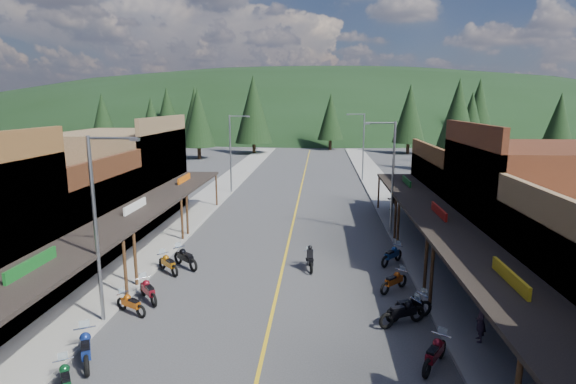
% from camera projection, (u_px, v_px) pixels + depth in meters
% --- Properties ---
extents(ground, '(220.00, 220.00, 0.00)m').
position_uv_depth(ground, '(281.00, 275.00, 24.58)').
color(ground, '#38383A').
rests_on(ground, ground).
extents(centerline, '(0.15, 90.00, 0.01)m').
position_uv_depth(centerline, '(299.00, 198.00, 44.13)').
color(centerline, gold).
rests_on(centerline, ground).
extents(sidewalk_west, '(3.40, 94.00, 0.15)m').
position_uv_depth(sidewalk_west, '(212.00, 196.00, 44.73)').
color(sidewalk_west, gray).
rests_on(sidewalk_west, ground).
extents(sidewalk_east, '(3.40, 94.00, 0.15)m').
position_uv_depth(sidewalk_east, '(388.00, 199.00, 43.51)').
color(sidewalk_east, gray).
rests_on(sidewalk_east, ground).
extents(shop_west_2, '(10.90, 9.00, 6.20)m').
position_uv_depth(shop_west_2, '(54.00, 218.00, 26.71)').
color(shop_west_2, '#3F2111').
rests_on(shop_west_2, ground).
extents(shop_west_3, '(10.90, 10.20, 8.20)m').
position_uv_depth(shop_west_3, '(122.00, 175.00, 35.90)').
color(shop_west_3, brown).
rests_on(shop_west_3, ground).
extents(shop_east_2, '(10.90, 9.00, 8.20)m').
position_uv_depth(shop_east_2, '(534.00, 209.00, 24.58)').
color(shop_east_2, '#562B19').
rests_on(shop_east_2, ground).
extents(shop_east_3, '(10.90, 10.20, 6.20)m').
position_uv_depth(shop_east_3, '(474.00, 192.00, 34.16)').
color(shop_east_3, '#4C2D16').
rests_on(shop_east_3, ground).
extents(streetlight_0, '(2.16, 0.18, 8.00)m').
position_uv_depth(streetlight_0, '(99.00, 222.00, 18.32)').
color(streetlight_0, gray).
rests_on(streetlight_0, ground).
extents(streetlight_1, '(2.16, 0.18, 8.00)m').
position_uv_depth(streetlight_1, '(232.00, 150.00, 45.70)').
color(streetlight_1, gray).
rests_on(streetlight_1, ground).
extents(streetlight_2, '(2.16, 0.18, 8.00)m').
position_uv_depth(streetlight_2, '(391.00, 173.00, 31.03)').
color(streetlight_2, gray).
rests_on(streetlight_2, ground).
extents(streetlight_3, '(2.16, 0.18, 8.00)m').
position_uv_depth(streetlight_3, '(362.00, 144.00, 52.55)').
color(streetlight_3, gray).
rests_on(streetlight_3, ground).
extents(ridge_hill, '(310.00, 140.00, 60.00)m').
position_uv_depth(ridge_hill, '(315.00, 129.00, 156.59)').
color(ridge_hill, black).
rests_on(ridge_hill, ground).
extents(pine_0, '(5.04, 5.04, 11.00)m').
position_uv_depth(pine_0, '(103.00, 117.00, 86.73)').
color(pine_0, black).
rests_on(pine_0, ground).
extents(pine_1, '(5.88, 5.88, 12.50)m').
position_uv_depth(pine_1, '(195.00, 112.00, 93.29)').
color(pine_1, black).
rests_on(pine_1, ground).
extents(pine_2, '(6.72, 6.72, 14.00)m').
position_uv_depth(pine_2, '(253.00, 109.00, 80.42)').
color(pine_2, black).
rests_on(pine_2, ground).
extents(pine_3, '(5.04, 5.04, 11.00)m').
position_uv_depth(pine_3, '(331.00, 117.00, 87.56)').
color(pine_3, black).
rests_on(pine_3, ground).
extents(pine_4, '(5.88, 5.88, 12.50)m').
position_uv_depth(pine_4, '(410.00, 114.00, 80.56)').
color(pine_4, black).
rests_on(pine_4, ground).
extents(pine_5, '(6.72, 6.72, 14.00)m').
position_uv_depth(pine_5, '(478.00, 108.00, 91.02)').
color(pine_5, black).
rests_on(pine_5, ground).
extents(pine_6, '(5.04, 5.04, 11.00)m').
position_uv_depth(pine_6, '(559.00, 117.00, 82.66)').
color(pine_6, black).
rests_on(pine_6, ground).
extents(pine_7, '(5.88, 5.88, 12.50)m').
position_uv_depth(pine_7, '(167.00, 111.00, 99.71)').
color(pine_7, black).
rests_on(pine_7, ground).
extents(pine_8, '(4.48, 4.48, 10.00)m').
position_uv_depth(pine_8, '(152.00, 126.00, 64.06)').
color(pine_8, black).
rests_on(pine_8, ground).
extents(pine_9, '(4.93, 4.93, 10.80)m').
position_uv_depth(pine_9, '(471.00, 122.00, 65.64)').
color(pine_9, black).
rests_on(pine_9, ground).
extents(pine_10, '(5.38, 5.38, 11.60)m').
position_uv_depth(pine_10, '(198.00, 118.00, 73.40)').
color(pine_10, black).
rests_on(pine_10, ground).
extents(pine_11, '(5.82, 5.82, 12.40)m').
position_uv_depth(pine_11, '(457.00, 118.00, 58.92)').
color(pine_11, black).
rests_on(pine_11, ground).
extents(bike_west_3, '(1.62, 1.96, 1.11)m').
position_uv_depth(bike_west_3, '(66.00, 378.00, 14.45)').
color(bike_west_3, '#0D421F').
rests_on(bike_west_3, ground).
extents(bike_west_4, '(1.77, 2.37, 1.31)m').
position_uv_depth(bike_west_4, '(86.00, 347.00, 16.11)').
color(bike_west_4, navy).
rests_on(bike_west_4, ground).
extents(bike_west_5, '(1.93, 1.46, 1.07)m').
position_uv_depth(bike_west_5, '(131.00, 303.00, 19.92)').
color(bike_west_5, '#AE4D0C').
rests_on(bike_west_5, ground).
extents(bike_west_6, '(1.87, 2.06, 1.20)m').
position_uv_depth(bike_west_6, '(148.00, 289.00, 21.19)').
color(bike_west_6, maroon).
rests_on(bike_west_6, ground).
extents(bike_west_7, '(1.98, 1.97, 1.20)m').
position_uv_depth(bike_west_7, '(168.00, 263.00, 24.70)').
color(bike_west_7, '#9A590B').
rests_on(bike_west_7, ground).
extents(bike_west_8, '(2.21, 2.10, 1.31)m').
position_uv_depth(bike_west_8, '(185.00, 257.00, 25.47)').
color(bike_west_8, black).
rests_on(bike_west_8, ground).
extents(bike_east_4, '(1.75, 2.18, 1.22)m').
position_uv_depth(bike_east_4, '(435.00, 352.00, 15.87)').
color(bike_east_4, maroon).
rests_on(bike_east_4, ground).
extents(bike_east_5, '(2.31, 1.67, 1.27)m').
position_uv_depth(bike_east_5, '(403.00, 311.00, 18.89)').
color(bike_east_5, black).
rests_on(bike_east_5, ground).
extents(bike_east_6, '(2.37, 1.65, 1.29)m').
position_uv_depth(bike_east_6, '(409.00, 306.00, 19.39)').
color(bike_east_6, black).
rests_on(bike_east_6, ground).
extents(bike_east_7, '(1.91, 1.91, 1.16)m').
position_uv_depth(bike_east_7, '(394.00, 280.00, 22.35)').
color(bike_east_7, '#AF440C').
rests_on(bike_east_7, ground).
extents(bike_east_8, '(1.88, 2.11, 1.22)m').
position_uv_depth(bike_east_8, '(392.00, 254.00, 26.07)').
color(bike_east_8, navy).
rests_on(bike_east_8, ground).
extents(rider_on_bike, '(0.92, 2.03, 1.49)m').
position_uv_depth(rider_on_bike, '(310.00, 259.00, 25.25)').
color(rider_on_bike, black).
rests_on(rider_on_bike, ground).
extents(pedestrian_east_a, '(0.46, 0.64, 1.64)m').
position_uv_depth(pedestrian_east_a, '(481.00, 321.00, 17.33)').
color(pedestrian_east_a, '#291E2D').
rests_on(pedestrian_east_a, sidewalk_east).
extents(pedestrian_east_b, '(0.89, 0.53, 1.82)m').
position_uv_depth(pedestrian_east_b, '(393.00, 200.00, 38.53)').
color(pedestrian_east_b, '#4F3D32').
rests_on(pedestrian_east_b, sidewalk_east).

